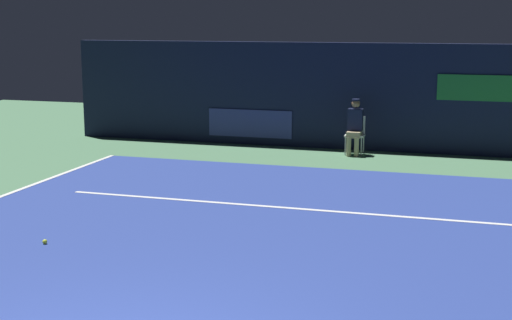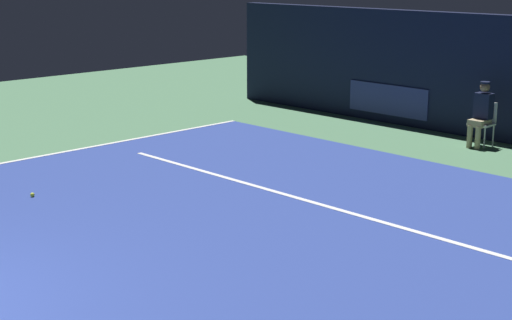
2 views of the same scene
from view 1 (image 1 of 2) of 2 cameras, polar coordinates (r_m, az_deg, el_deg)
The scene contains 6 objects.
ground_plane at distance 10.75m, azimuth 0.05°, elevation -6.27°, with size 30.13×30.13×0.00m, color #4C7A56.
court_surface at distance 10.75m, azimuth 0.05°, elevation -6.24°, with size 10.46×10.83×0.01m, color navy.
line_service at distance 12.50m, azimuth 2.57°, elevation -3.74°, with size 8.16×0.10×0.01m, color white.
back_wall at distance 18.19m, azimuth 7.42°, elevation 4.90°, with size 14.64×0.33×2.60m.
line_judge_on_chair at distance 17.46m, azimuth 7.66°, elevation 2.62°, with size 0.44×0.53×1.32m.
tennis_ball at distance 10.97m, azimuth -16.04°, elevation -6.10°, with size 0.07×0.07×0.07m, color #CCE033.
Camera 1 is at (2.98, -5.42, 3.18)m, focal length 51.66 mm.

